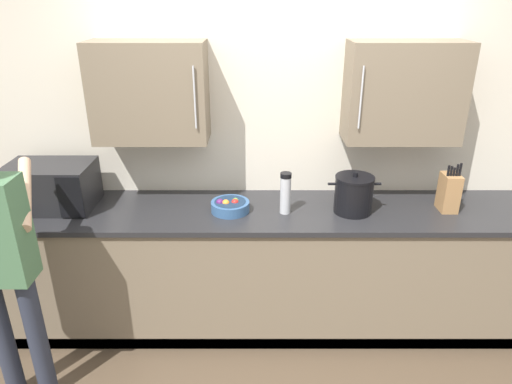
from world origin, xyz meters
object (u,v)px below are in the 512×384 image
object	(u,v)px
stock_pot	(356,194)
person_figure	(2,254)
thermos_flask	(287,193)
knife_block	(451,192)
fruit_bowl	(232,206)
microwave_oven	(48,186)

from	to	relation	value
stock_pot	person_figure	xyz separation A→B (m)	(-2.06, -0.66, -0.07)
stock_pot	thermos_flask	distance (m)	0.46
stock_pot	thermos_flask	world-z (taller)	thermos_flask
knife_block	stock_pot	distance (m)	0.65
fruit_bowl	stock_pot	distance (m)	0.84
knife_block	fruit_bowl	world-z (taller)	knife_block
microwave_oven	person_figure	distance (m)	0.74
person_figure	stock_pot	bearing A→B (deg)	17.90
thermos_flask	person_figure	bearing A→B (deg)	-157.92
stock_pot	fruit_bowl	bearing A→B (deg)	179.60
microwave_oven	thermos_flask	xyz separation A→B (m)	(1.64, -0.09, -0.01)
stock_pot	person_figure	size ratio (longest dim) A/B	0.21
knife_block	thermos_flask	bearing A→B (deg)	-177.79
knife_block	thermos_flask	xyz separation A→B (m)	(-1.11, -0.04, 0.01)
microwave_oven	stock_pot	world-z (taller)	microwave_oven
fruit_bowl	stock_pot	size ratio (longest dim) A/B	0.74
microwave_oven	thermos_flask	distance (m)	1.64
knife_block	person_figure	distance (m)	2.80
microwave_oven	stock_pot	size ratio (longest dim) A/B	2.21
fruit_bowl	thermos_flask	size ratio (longest dim) A/B	0.91
thermos_flask	person_figure	world-z (taller)	person_figure
microwave_oven	knife_block	distance (m)	2.75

